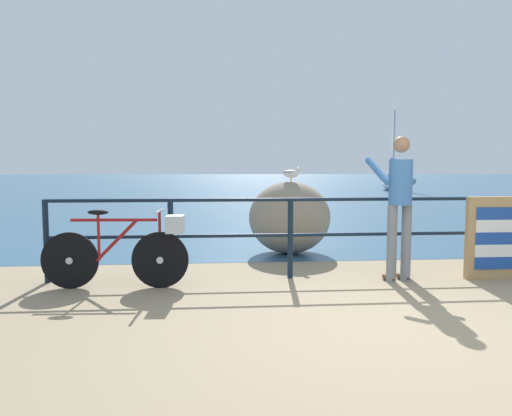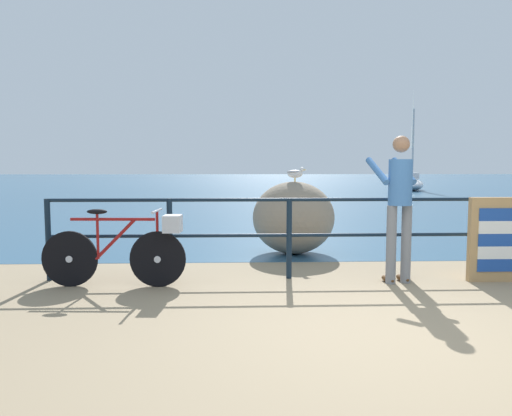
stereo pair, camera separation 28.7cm
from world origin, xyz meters
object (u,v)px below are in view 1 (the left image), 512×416
at_px(bicycle, 128,249).
at_px(folded_deckchair_stack, 499,238).
at_px(sailboat, 393,179).
at_px(breakwater_boulder_main, 290,218).
at_px(seagull, 291,173).
at_px(person_at_railing, 399,201).

relative_size(bicycle, folded_deckchair_stack, 1.63).
relative_size(bicycle, sailboat, 0.28).
distance_m(breakwater_boulder_main, seagull, 0.73).
bearing_deg(sailboat, folded_deckchair_stack, -2.02).
xyz_separation_m(seagull, sailboat, (9.74, 21.25, -0.60)).
relative_size(person_at_railing, breakwater_boulder_main, 1.34).
bearing_deg(person_at_railing, seagull, 15.43).
height_order(bicycle, seagull, seagull).
height_order(bicycle, breakwater_boulder_main, breakwater_boulder_main).
distance_m(bicycle, breakwater_boulder_main, 3.06).
relative_size(folded_deckchair_stack, sailboat, 0.17).
distance_m(seagull, sailboat, 23.38).
bearing_deg(breakwater_boulder_main, sailboat, 65.33).
distance_m(bicycle, seagull, 3.18).
bearing_deg(sailboat, breakwater_boulder_main, -9.01).
height_order(breakwater_boulder_main, sailboat, sailboat).
height_order(person_at_railing, breakwater_boulder_main, person_at_railing).
bearing_deg(bicycle, breakwater_boulder_main, 46.32).
relative_size(bicycle, breakwater_boulder_main, 1.28).
bearing_deg(seagull, bicycle, -108.99).
relative_size(folded_deckchair_stack, seagull, 3.15).
bearing_deg(bicycle, folded_deckchair_stack, 4.17).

